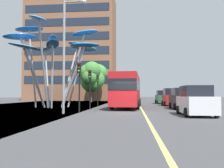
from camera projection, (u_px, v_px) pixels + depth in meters
The scene contains 15 objects.
ground at pixel (118, 113), 18.17m from camera, with size 120.00×240.00×0.10m.
red_bus at pixel (127, 89), 24.57m from camera, with size 3.07×10.50×3.61m.
leaf_sculpture at pixel (55, 46), 25.75m from camera, with size 10.85×11.71×9.06m.
traffic_light_kerb_near at pixel (79, 77), 18.56m from camera, with size 0.28×0.42×3.93m.
traffic_light_kerb_far at pixel (90, 81), 22.54m from camera, with size 0.28×0.42×3.75m.
traffic_light_island_mid at pixel (98, 84), 28.93m from camera, with size 0.28×0.42×3.82m.
car_parked_near at pixel (196, 102), 15.67m from camera, with size 2.02×4.18×2.00m.
car_parked_mid at pixel (182, 99), 22.84m from camera, with size 2.04×4.54×2.06m.
car_parked_far at pixel (171, 98), 29.21m from camera, with size 2.05×3.86×2.18m.
car_side_street at pixel (162, 97), 36.21m from camera, with size 2.02×4.30×2.04m.
street_lamp at pixel (69, 41), 17.33m from camera, with size 1.75×0.44×8.58m.
tree_pavement_near at pixel (91, 77), 43.10m from camera, with size 4.58×5.20×7.44m.
tree_pavement_far at pixel (98, 74), 48.13m from camera, with size 3.73×4.50×7.81m.
pedestrian at pixel (110, 100), 24.23m from camera, with size 0.34×0.34×1.69m.
backdrop_building at pixel (73, 48), 58.41m from camera, with size 20.74×12.15×26.06m.
Camera 1 is at (0.49, -18.22, 1.42)m, focal length 37.40 mm.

